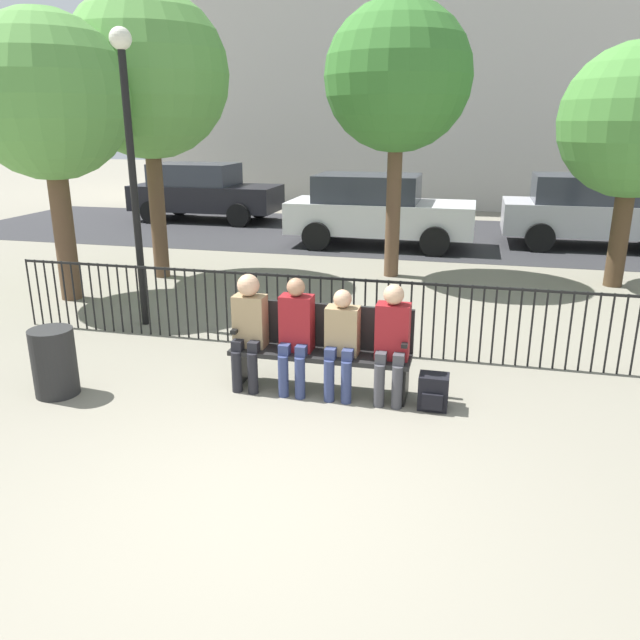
{
  "coord_description": "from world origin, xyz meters",
  "views": [
    {
      "loc": [
        1.46,
        -3.81,
        2.77
      ],
      "look_at": [
        0.0,
        2.17,
        0.8
      ],
      "focal_mm": 35.0,
      "sensor_mm": 36.0,
      "label": 1
    }
  ],
  "objects_px": {
    "tree_3": "(47,98)",
    "tree_1": "(398,78)",
    "lamp_post": "(129,138)",
    "parked_car_2": "(377,209)",
    "tree_2": "(147,76)",
    "parked_car_0": "(203,191)",
    "backpack": "(433,392)",
    "trash_bin": "(54,362)",
    "park_bench": "(322,345)",
    "seated_person_1": "(296,330)",
    "seated_person_3": "(392,337)",
    "seated_person_2": "(341,338)",
    "parked_car_1": "(595,210)",
    "tree_0": "(636,122)",
    "seated_person_0": "(249,324)"
  },
  "relations": [
    {
      "from": "park_bench",
      "to": "parked_car_1",
      "type": "bearing_deg",
      "value": 65.68
    },
    {
      "from": "seated_person_0",
      "to": "parked_car_0",
      "type": "relative_size",
      "value": 0.3
    },
    {
      "from": "tree_3",
      "to": "lamp_post",
      "type": "xyz_separation_m",
      "value": [
        1.84,
        -0.94,
        -0.54
      ]
    },
    {
      "from": "seated_person_2",
      "to": "trash_bin",
      "type": "bearing_deg",
      "value": -166.87
    },
    {
      "from": "trash_bin",
      "to": "tree_0",
      "type": "bearing_deg",
      "value": 43.66
    },
    {
      "from": "tree_2",
      "to": "trash_bin",
      "type": "relative_size",
      "value": 6.82
    },
    {
      "from": "seated_person_3",
      "to": "tree_2",
      "type": "distance_m",
      "value": 7.13
    },
    {
      "from": "seated_person_1",
      "to": "seated_person_3",
      "type": "xyz_separation_m",
      "value": [
        1.01,
        -0.0,
        0.0
      ]
    },
    {
      "from": "park_bench",
      "to": "tree_0",
      "type": "relative_size",
      "value": 0.48
    },
    {
      "from": "seated_person_0",
      "to": "parked_car_0",
      "type": "height_order",
      "value": "parked_car_0"
    },
    {
      "from": "tree_0",
      "to": "tree_2",
      "type": "relative_size",
      "value": 0.81
    },
    {
      "from": "seated_person_2",
      "to": "lamp_post",
      "type": "xyz_separation_m",
      "value": [
        -3.22,
        1.72,
        1.91
      ]
    },
    {
      "from": "tree_0",
      "to": "seated_person_1",
      "type": "bearing_deg",
      "value": -126.63
    },
    {
      "from": "seated_person_3",
      "to": "parked_car_0",
      "type": "bearing_deg",
      "value": 122.14
    },
    {
      "from": "tree_0",
      "to": "lamp_post",
      "type": "height_order",
      "value": "tree_0"
    },
    {
      "from": "seated_person_1",
      "to": "seated_person_3",
      "type": "height_order",
      "value": "seated_person_1"
    },
    {
      "from": "seated_person_2",
      "to": "tree_1",
      "type": "xyz_separation_m",
      "value": [
        -0.19,
        5.47,
        2.83
      ]
    },
    {
      "from": "seated_person_1",
      "to": "tree_0",
      "type": "height_order",
      "value": "tree_0"
    },
    {
      "from": "seated_person_3",
      "to": "parked_car_2",
      "type": "bearing_deg",
      "value": 99.8
    },
    {
      "from": "tree_0",
      "to": "parked_car_0",
      "type": "relative_size",
      "value": 0.96
    },
    {
      "from": "tree_1",
      "to": "tree_3",
      "type": "xyz_separation_m",
      "value": [
        -4.87,
        -2.81,
        -0.38
      ]
    },
    {
      "from": "parked_car_1",
      "to": "tree_3",
      "type": "bearing_deg",
      "value": -143.41
    },
    {
      "from": "backpack",
      "to": "trash_bin",
      "type": "height_order",
      "value": "trash_bin"
    },
    {
      "from": "lamp_post",
      "to": "parked_car_2",
      "type": "xyz_separation_m",
      "value": [
        2.3,
        6.6,
        -1.71
      ]
    },
    {
      "from": "tree_1",
      "to": "lamp_post",
      "type": "distance_m",
      "value": 4.91
    },
    {
      "from": "backpack",
      "to": "parked_car_0",
      "type": "relative_size",
      "value": 0.09
    },
    {
      "from": "tree_2",
      "to": "parked_car_0",
      "type": "relative_size",
      "value": 1.17
    },
    {
      "from": "tree_3",
      "to": "seated_person_1",
      "type": "bearing_deg",
      "value": -30.18
    },
    {
      "from": "tree_2",
      "to": "tree_3",
      "type": "xyz_separation_m",
      "value": [
        -0.72,
        -1.74,
        -0.41
      ]
    },
    {
      "from": "parked_car_0",
      "to": "parked_car_2",
      "type": "bearing_deg",
      "value": -25.95
    },
    {
      "from": "tree_3",
      "to": "tree_1",
      "type": "bearing_deg",
      "value": 30.0
    },
    {
      "from": "tree_1",
      "to": "parked_car_2",
      "type": "relative_size",
      "value": 1.13
    },
    {
      "from": "seated_person_3",
      "to": "tree_2",
      "type": "height_order",
      "value": "tree_2"
    },
    {
      "from": "park_bench",
      "to": "backpack",
      "type": "xyz_separation_m",
      "value": [
        1.21,
        -0.22,
        -0.32
      ]
    },
    {
      "from": "backpack",
      "to": "seated_person_2",
      "type": "bearing_deg",
      "value": 174.62
    },
    {
      "from": "park_bench",
      "to": "parked_car_0",
      "type": "bearing_deg",
      "value": 119.5
    },
    {
      "from": "parked_car_0",
      "to": "park_bench",
      "type": "bearing_deg",
      "value": -60.5
    },
    {
      "from": "seated_person_3",
      "to": "lamp_post",
      "type": "xyz_separation_m",
      "value": [
        -3.74,
        1.72,
        1.87
      ]
    },
    {
      "from": "seated_person_1",
      "to": "parked_car_2",
      "type": "height_order",
      "value": "parked_car_2"
    },
    {
      "from": "park_bench",
      "to": "parked_car_0",
      "type": "relative_size",
      "value": 0.46
    },
    {
      "from": "seated_person_3",
      "to": "parked_car_2",
      "type": "xyz_separation_m",
      "value": [
        -1.44,
        8.31,
        0.16
      ]
    },
    {
      "from": "seated_person_3",
      "to": "tree_3",
      "type": "distance_m",
      "value": 6.63
    },
    {
      "from": "seated_person_1",
      "to": "seated_person_3",
      "type": "relative_size",
      "value": 1.0
    },
    {
      "from": "seated_person_0",
      "to": "tree_0",
      "type": "relative_size",
      "value": 0.31
    },
    {
      "from": "lamp_post",
      "to": "trash_bin",
      "type": "distance_m",
      "value": 3.27
    },
    {
      "from": "lamp_post",
      "to": "tree_3",
      "type": "bearing_deg",
      "value": 152.94
    },
    {
      "from": "seated_person_0",
      "to": "seated_person_1",
      "type": "height_order",
      "value": "seated_person_0"
    },
    {
      "from": "lamp_post",
      "to": "seated_person_2",
      "type": "bearing_deg",
      "value": -28.15
    },
    {
      "from": "parked_car_2",
      "to": "trash_bin",
      "type": "xyz_separation_m",
      "value": [
        -2.01,
        -9.0,
        -0.48
      ]
    },
    {
      "from": "tree_2",
      "to": "tree_3",
      "type": "height_order",
      "value": "tree_2"
    }
  ]
}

